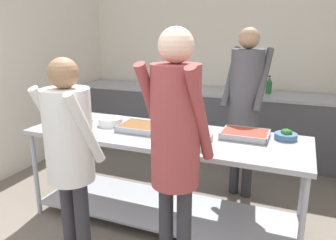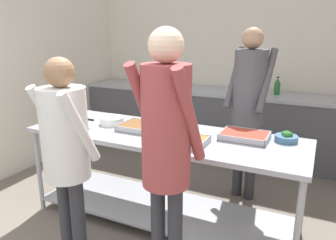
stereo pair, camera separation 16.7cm
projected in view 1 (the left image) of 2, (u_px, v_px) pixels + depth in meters
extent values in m
cube|color=beige|center=(218.00, 60.00, 4.93)|extent=(4.23, 0.06, 2.65)
cube|color=beige|center=(7.00, 68.00, 3.93)|extent=(0.06, 4.07, 2.65)
cube|color=#4C4C51|center=(209.00, 123.00, 4.83)|extent=(4.07, 0.62, 0.89)
cube|color=#9EA0A8|center=(210.00, 91.00, 4.71)|extent=(4.07, 0.65, 0.04)
cube|color=black|center=(197.00, 90.00, 4.78)|extent=(0.52, 0.36, 0.02)
cube|color=#9EA0A8|center=(164.00, 136.00, 2.93)|extent=(2.50, 0.81, 0.04)
cube|color=#9EA0A8|center=(164.00, 209.00, 3.13)|extent=(2.42, 0.73, 0.02)
cylinder|color=#9EA0A8|center=(36.00, 175.00, 3.17)|extent=(0.04, 0.04, 0.84)
cylinder|color=#9EA0A8|center=(301.00, 230.00, 2.29)|extent=(0.04, 0.04, 0.84)
cylinder|color=#9EA0A8|center=(81.00, 150.00, 3.80)|extent=(0.04, 0.04, 0.84)
cylinder|color=#9EA0A8|center=(303.00, 187.00, 2.93)|extent=(0.04, 0.04, 0.84)
cylinder|color=#9EA0A8|center=(70.00, 122.00, 3.14)|extent=(0.23, 0.23, 0.08)
cylinder|color=brown|center=(70.00, 118.00, 3.13)|extent=(0.20, 0.20, 0.01)
cylinder|color=black|center=(86.00, 121.00, 3.06)|extent=(0.14, 0.02, 0.02)
cylinder|color=white|center=(111.00, 124.00, 3.19)|extent=(0.24, 0.24, 0.01)
cylinder|color=white|center=(111.00, 123.00, 3.18)|extent=(0.24, 0.24, 0.01)
cylinder|color=white|center=(111.00, 122.00, 3.18)|extent=(0.24, 0.24, 0.01)
cylinder|color=white|center=(111.00, 121.00, 3.18)|extent=(0.24, 0.24, 0.01)
cylinder|color=white|center=(111.00, 120.00, 3.17)|extent=(0.23, 0.23, 0.01)
cylinder|color=white|center=(111.00, 118.00, 3.17)|extent=(0.23, 0.23, 0.01)
cube|color=#9EA0A8|center=(144.00, 130.00, 3.02)|extent=(0.43, 0.32, 0.01)
cube|color=brown|center=(144.00, 127.00, 3.01)|extent=(0.41, 0.30, 0.04)
cube|color=#9EA0A8|center=(136.00, 132.00, 2.87)|extent=(0.43, 0.01, 0.05)
cube|color=#9EA0A8|center=(151.00, 123.00, 3.15)|extent=(0.43, 0.01, 0.05)
cube|color=#9EA0A8|center=(124.00, 125.00, 3.09)|extent=(0.01, 0.32, 0.05)
cube|color=#9EA0A8|center=(165.00, 130.00, 2.94)|extent=(0.01, 0.32, 0.05)
cube|color=#9EA0A8|center=(184.00, 142.00, 2.68)|extent=(0.42, 0.29, 0.01)
cube|color=#9E6B33|center=(184.00, 139.00, 2.67)|extent=(0.39, 0.27, 0.04)
cube|color=#9EA0A8|center=(178.00, 145.00, 2.55)|extent=(0.42, 0.01, 0.05)
cube|color=#9EA0A8|center=(189.00, 135.00, 2.80)|extent=(0.42, 0.01, 0.05)
cube|color=#9EA0A8|center=(161.00, 137.00, 2.75)|extent=(0.01, 0.29, 0.05)
cube|color=#9EA0A8|center=(208.00, 143.00, 2.60)|extent=(0.01, 0.29, 0.05)
cube|color=#9EA0A8|center=(245.00, 137.00, 2.82)|extent=(0.40, 0.30, 0.01)
cube|color=#B23D2D|center=(245.00, 134.00, 2.81)|extent=(0.37, 0.28, 0.04)
cube|color=#9EA0A8|center=(242.00, 139.00, 2.68)|extent=(0.40, 0.01, 0.05)
cube|color=#9EA0A8|center=(248.00, 130.00, 2.94)|extent=(0.40, 0.01, 0.05)
cube|color=#9EA0A8|center=(223.00, 132.00, 2.88)|extent=(0.01, 0.30, 0.05)
cube|color=#9EA0A8|center=(268.00, 137.00, 2.74)|extent=(0.01, 0.30, 0.05)
cylinder|color=#3D668C|center=(286.00, 136.00, 2.77)|extent=(0.19, 0.19, 0.05)
sphere|color=#2D702D|center=(289.00, 133.00, 2.74)|extent=(0.05, 0.05, 0.05)
sphere|color=#2D702D|center=(286.00, 132.00, 2.77)|extent=(0.06, 0.06, 0.06)
sphere|color=#2D702D|center=(284.00, 132.00, 2.78)|extent=(0.05, 0.05, 0.05)
sphere|color=#2D702D|center=(285.00, 132.00, 2.76)|extent=(0.05, 0.05, 0.05)
sphere|color=#2D702D|center=(286.00, 133.00, 2.74)|extent=(0.06, 0.06, 0.06)
cylinder|color=#2D2D33|center=(69.00, 220.00, 2.52)|extent=(0.11, 0.11, 0.72)
cylinder|color=#2D2D33|center=(83.00, 226.00, 2.44)|extent=(0.11, 0.11, 0.72)
cylinder|color=silver|center=(51.00, 121.00, 2.37)|extent=(0.13, 0.31, 0.54)
cylinder|color=silver|center=(85.00, 129.00, 2.17)|extent=(0.13, 0.31, 0.54)
cylinder|color=silver|center=(69.00, 136.00, 2.29)|extent=(0.33, 0.33, 0.67)
sphere|color=#8C6647|center=(63.00, 73.00, 2.17)|extent=(0.21, 0.21, 0.21)
cylinder|color=#2D2D33|center=(166.00, 236.00, 2.23)|extent=(0.10, 0.10, 0.82)
cylinder|color=#993D3D|center=(153.00, 109.00, 2.05)|extent=(0.12, 0.34, 0.62)
cylinder|color=#993D3D|center=(200.00, 116.00, 1.88)|extent=(0.12, 0.34, 0.62)
cylinder|color=#993D3D|center=(176.00, 127.00, 1.99)|extent=(0.30, 0.30, 0.76)
sphere|color=beige|center=(176.00, 45.00, 1.86)|extent=(0.21, 0.21, 0.21)
cylinder|color=#2D2D33|center=(248.00, 161.00, 3.51)|extent=(0.10, 0.10, 0.83)
cylinder|color=#2D2D33|center=(235.00, 158.00, 3.59)|extent=(0.10, 0.10, 0.83)
cylinder|color=#4C4C51|center=(263.00, 80.00, 3.22)|extent=(0.15, 0.34, 0.62)
cylinder|color=#4C4C51|center=(231.00, 77.00, 3.41)|extent=(0.15, 0.34, 0.62)
cylinder|color=#4C4C51|center=(246.00, 87.00, 3.34)|extent=(0.33, 0.33, 0.76)
sphere|color=tan|center=(249.00, 38.00, 3.21)|extent=(0.21, 0.21, 0.21)
cylinder|color=#23602D|center=(269.00, 88.00, 4.44)|extent=(0.08, 0.08, 0.16)
cone|color=#23602D|center=(269.00, 79.00, 4.41)|extent=(0.07, 0.07, 0.06)
cylinder|color=black|center=(270.00, 76.00, 4.40)|extent=(0.03, 0.03, 0.02)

